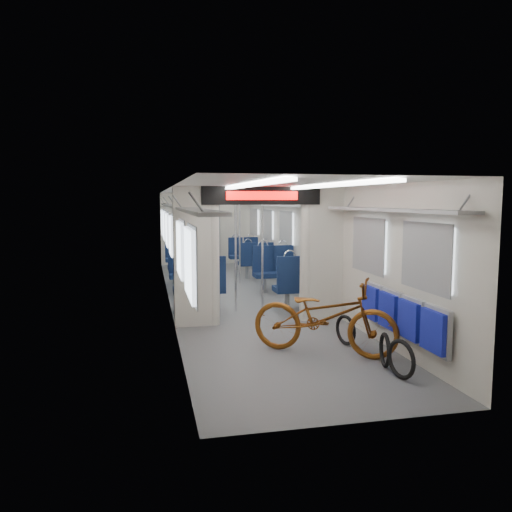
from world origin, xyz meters
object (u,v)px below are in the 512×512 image
Objects in this scene: seat_bay_far_right at (250,255)px; stanchion_near_left at (236,250)px; flip_bench at (400,315)px; stanchion_far_left at (214,239)px; bike_hoop_c at (346,332)px; seat_bay_far_left at (184,258)px; bicycle at (324,316)px; seat_bay_near_left at (194,274)px; seat_bay_near_right at (286,273)px; stanchion_near_right at (262,250)px; bike_hoop_b at (385,352)px; bike_hoop_a at (401,361)px; stanchion_far_right at (240,238)px.

seat_bay_far_right is 4.80m from stanchion_near_left.
flip_bench is 6.21m from stanchion_far_left.
bike_hoop_c is 0.22× the size of seat_bay_far_left.
bicycle is 0.99× the size of seat_bay_far_right.
stanchion_near_left and stanchion_far_left have the same top height.
flip_bench is at bearing -57.48° from bike_hoop_c.
seat_bay_far_right is 0.87× the size of stanchion_far_left.
seat_bay_near_left and seat_bay_near_right have the same top height.
stanchion_near_right is (1.16, -1.16, 0.58)m from seat_bay_near_left.
stanchion_near_right is (1.16, -4.31, 0.61)m from seat_bay_far_left.
bike_hoop_b is 6.45m from stanchion_far_left.
seat_bay_far_right reaches higher than bike_hoop_c.
seat_bay_far_left is at bearing 43.26° from bicycle.
bike_hoop_c is 4.06m from seat_bay_near_left.
stanchion_near_right is 2.85m from stanchion_far_left.
bicycle is 0.86× the size of seat_bay_near_left.
stanchion_far_left is at bearing 105.69° from flip_bench.
seat_bay_near_right is at bearing 51.24° from stanchion_near_right.
bicycle is 4.50× the size of bike_hoop_b.
seat_bay_near_right is at bearing 90.72° from bike_hoop_a.
stanchion_far_right reaches higher than flip_bench.
bike_hoop_c is 0.19× the size of stanchion_far_left.
stanchion_far_right is at bearing 56.72° from seat_bay_near_left.
stanchion_near_left is 0.50m from stanchion_near_right.
bike_hoop_b is (0.01, 0.42, -0.02)m from bike_hoop_a.
stanchion_near_left is at bearing -88.95° from stanchion_far_left.
bicycle is 0.86× the size of stanchion_far_left.
seat_bay_near_right is 3.90m from seat_bay_far_left.
stanchion_far_right is at bearing 95.31° from bike_hoop_c.
stanchion_far_left is (-1.25, -1.87, 0.62)m from seat_bay_far_right.
bike_hoop_b is at bearing 89.00° from bike_hoop_a.
seat_bay_near_right is 1.27m from stanchion_near_right.
seat_bay_near_right is at bearing -56.83° from stanchion_far_left.
bike_hoop_b is 0.19× the size of stanchion_near_left.
bicycle is 3.68m from seat_bay_near_right.
stanchion_far_right is (1.31, -1.15, 0.61)m from seat_bay_far_left.
bike_hoop_b is 0.22× the size of seat_bay_far_left.
bike_hoop_b is at bearing -108.44° from bicycle.
seat_bay_far_right is (-0.42, 7.81, -0.05)m from flip_bench.
bike_hoop_a is at bearing -84.97° from stanchion_far_right.
bicycle is 4.50× the size of bike_hoop_c.
bicycle is 0.94m from bike_hoop_b.
stanchion_far_left is at bearing 103.06° from bike_hoop_c.
stanchion_far_right is (-0.07, 5.93, 0.63)m from bicycle.
seat_bay_near_right is (0.49, 3.65, 0.05)m from bicycle.
stanchion_near_left is (0.67, -4.26, 0.61)m from seat_bay_far_left.
stanchion_far_right is at bearing 32.88° from bicycle.
seat_bay_far_left is at bearing -169.30° from seat_bay_far_right.
bike_hoop_c is (-0.11, 1.01, 0.00)m from bike_hoop_b.
bicycle is at bearing -143.79° from bike_hoop_c.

